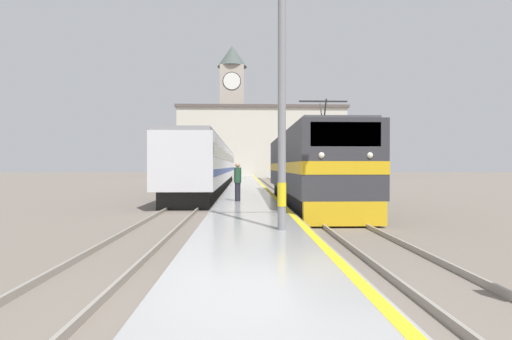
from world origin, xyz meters
The scene contains 10 objects.
ground_plane centered at (0.00, 30.00, 0.00)m, with size 200.00×200.00×0.00m, color #70665B.
platform centered at (0.00, 25.00, 0.22)m, with size 2.98×140.00×0.45m.
rail_track_near centered at (3.06, 25.00, 0.03)m, with size 2.83×140.00×0.16m.
rail_track_far centered at (-3.09, 25.00, 0.03)m, with size 2.83×140.00×0.16m.
locomotive_train centered at (3.06, 15.04, 1.96)m, with size 2.92×14.98×4.80m.
passenger_train centered at (-3.09, 31.44, 2.08)m, with size 2.92×37.92×3.86m.
catenary_mast centered at (0.84, 4.81, 4.32)m, with size 2.67×0.23×7.55m.
person_on_platform centered at (-0.55, 13.16, 1.39)m, with size 0.34×0.34×1.79m.
clock_tower centered at (-2.69, 78.91, 14.64)m, with size 6.17×6.17×27.34m.
station_building centered at (3.00, 68.78, 6.42)m, with size 30.35×10.26×12.80m.
Camera 1 is at (-0.27, -5.26, 2.06)m, focal length 28.00 mm.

